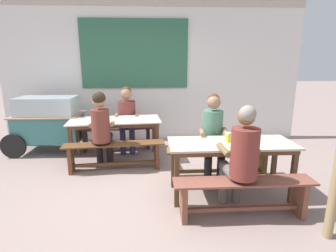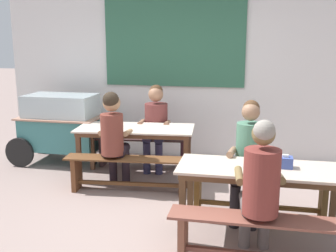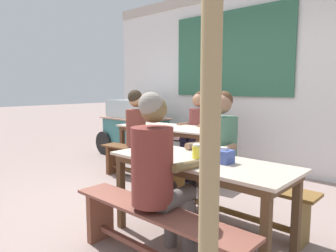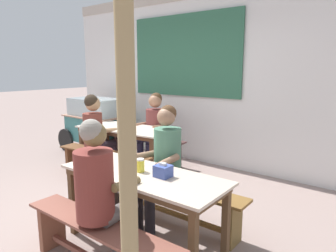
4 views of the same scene
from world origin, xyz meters
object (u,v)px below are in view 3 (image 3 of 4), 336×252
object	(u,v)px
person_near_front	(158,170)
person_left_back_turned	(139,128)
person_center_facing	(198,124)
bench_near_front	(154,230)
bench_far_back	(188,149)
bench_near_back	(232,192)
dining_table_far	(169,131)
tissue_box	(223,156)
wooden_support_post	(210,141)
dining_table_near	(199,169)
person_right_near_table	(217,150)
bench_far_front	(146,161)
food_cart	(135,124)
condiment_jar	(197,151)

from	to	relation	value
person_near_front	person_left_back_turned	xyz separation A→B (m)	(-1.85, 1.44, 0.02)
person_center_facing	bench_near_front	bearing A→B (deg)	-58.05
bench_far_back	bench_near_back	bearing A→B (deg)	-39.45
dining_table_far	tissue_box	world-z (taller)	tissue_box
person_near_front	wooden_support_post	size ratio (longest dim) A/B	0.59
person_near_front	dining_table_near	bearing A→B (deg)	87.72
bench_far_back	tissue_box	world-z (taller)	tissue_box
bench_near_front	wooden_support_post	size ratio (longest dim) A/B	0.72
dining_table_near	tissue_box	world-z (taller)	tissue_box
person_near_front	tissue_box	bearing A→B (deg)	65.34
bench_near_front	person_right_near_table	distance (m)	1.11
bench_far_front	person_center_facing	bearing A→B (deg)	83.96
food_cart	wooden_support_post	distance (m)	4.86
person_left_back_turned	bench_far_front	bearing A→B (deg)	-13.57
dining_table_far	dining_table_near	size ratio (longest dim) A/B	1.03
bench_far_back	food_cart	xyz separation A→B (m)	(-1.32, -0.06, 0.33)
bench_far_front	person_right_near_table	distance (m)	1.65
tissue_box	bench_far_front	bearing A→B (deg)	154.94
bench_near_back	bench_near_front	world-z (taller)	same
dining_table_far	person_near_front	world-z (taller)	person_near_front
condiment_jar	bench_near_back	bearing A→B (deg)	86.56
bench_near_front	wooden_support_post	bearing A→B (deg)	-27.16
bench_far_back	bench_near_front	distance (m)	3.10
bench_near_back	wooden_support_post	bearing A→B (deg)	-62.00
dining_table_near	bench_near_front	size ratio (longest dim) A/B	1.02
bench_near_back	food_cart	size ratio (longest dim) A/B	1.03
bench_near_back	wooden_support_post	size ratio (longest dim) A/B	0.73
bench_far_back	bench_near_front	xyz separation A→B (m)	(1.78, -2.54, -0.00)
dining_table_near	bench_near_back	xyz separation A→B (m)	(-0.01, 0.54, -0.35)
tissue_box	food_cart	bearing A→B (deg)	150.14
bench_far_back	condiment_jar	bearing A→B (deg)	-48.83
food_cart	person_left_back_turned	distance (m)	1.58
dining_table_far	bench_near_front	bearing A→B (deg)	-49.20
person_left_back_turned	condiment_jar	xyz separation A→B (m)	(1.83, -0.95, 0.04)
bench_near_front	tissue_box	size ratio (longest dim) A/B	11.45
dining_table_near	bench_near_front	xyz separation A→B (m)	(0.01, -0.54, -0.36)
bench_far_back	condiment_jar	xyz separation A→B (m)	(1.74, -1.98, 0.50)
bench_far_front	person_center_facing	xyz separation A→B (m)	(0.11, 1.04, 0.44)
food_cart	person_right_near_table	xyz separation A→B (m)	(2.96, -1.48, 0.10)
person_left_back_turned	person_center_facing	bearing A→B (deg)	72.59
person_right_near_table	bench_near_front	bearing A→B (deg)	-81.73
person_left_back_turned	wooden_support_post	bearing A→B (deg)	-35.75
person_near_front	bench_far_front	bearing A→B (deg)	139.81
bench_near_back	tissue_box	world-z (taller)	tissue_box
tissue_box	condiment_jar	bearing A→B (deg)	-174.56
dining_table_near	food_cart	xyz separation A→B (m)	(-3.10, 1.94, -0.03)
food_cart	person_near_front	world-z (taller)	person_near_front
bench_far_front	person_near_front	size ratio (longest dim) A/B	1.26
bench_far_front	person_left_back_turned	world-z (taller)	person_left_back_turned
tissue_box	bench_near_front	bearing A→B (deg)	-109.73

